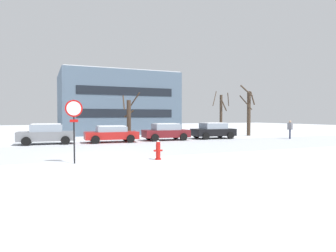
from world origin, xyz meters
The scene contains 13 objects.
ground_plane centered at (0.00, 0.00, 0.00)m, with size 120.00×120.00×0.00m, color white.
road_surface centered at (0.00, 3.12, 0.00)m, with size 80.00×8.24×0.00m.
stop_sign centered at (-1.55, -1.68, 1.99)m, with size 0.76×0.21×2.83m.
fire_hydrant centered at (2.30, -2.09, 0.47)m, with size 0.44×0.30×0.93m.
parked_car_gray centered at (-2.58, 8.51, 0.78)m, with size 4.12×2.14×1.55m.
parked_car_red centered at (2.23, 8.14, 0.70)m, with size 4.25×2.22×1.34m.
parked_car_maroon centered at (7.03, 8.32, 0.75)m, with size 4.03×2.19×1.47m.
parked_car_black centered at (11.84, 8.36, 0.76)m, with size 3.98×2.30×1.50m.
pedestrian_crossing centered at (18.31, 5.43, 0.99)m, with size 0.39×0.46×1.70m.
tree_far_right centered at (17.58, 10.51, 2.61)m, with size 1.64×1.40×5.43m.
tree_far_left centered at (4.30, 10.41, 1.95)m, with size 1.63×1.50×4.27m.
tree_far_mid centered at (14.39, 10.95, 2.33)m, with size 2.11×2.11×4.78m.
building_far_left centered at (5.61, 21.29, 3.64)m, with size 13.25×10.65×7.29m.
Camera 1 is at (-2.84, -15.47, 2.12)m, focal length 31.75 mm.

